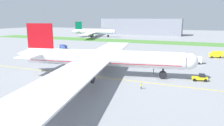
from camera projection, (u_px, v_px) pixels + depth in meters
The scene contains 12 objects.
ground_plane at pixel (94, 76), 68.68m from camera, with size 600.00×600.00×0.00m, color gray.
apron_taxi_line at pixel (93, 76), 67.84m from camera, with size 280.00×0.36×0.01m, color yellow.
grass_median_strip at pixel (155, 42), 164.58m from camera, with size 320.00×24.00×0.10m, color #4C8438.
airliner_foreground at pixel (99, 58), 68.05m from camera, with size 59.91×98.06×16.86m.
pushback_tug at pixel (200, 78), 62.94m from camera, with size 6.34×3.10×2.13m.
ground_crew_wingwalker_port at pixel (141, 86), 55.50m from camera, with size 0.47×0.45×1.59m.
ground_crew_marshaller_front at pixel (154, 71), 70.77m from camera, with size 0.30×0.61×1.75m.
service_truck_baggage_loader at pixel (195, 60), 86.42m from camera, with size 5.18×2.90×3.12m.
service_truck_fuel_bowser at pixel (216, 54), 99.42m from camera, with size 6.07×3.83×3.19m.
service_truck_catering_van at pixel (63, 47), 127.72m from camera, with size 5.57×3.61×2.67m.
parked_airliner_far_left at pixel (93, 32), 208.66m from camera, with size 44.64×71.63×15.22m.
terminal_building at pixel (141, 27), 239.80m from camera, with size 91.02×20.00×18.00m, color gray.
Camera 1 is at (30.40, -59.19, 18.50)m, focal length 33.49 mm.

